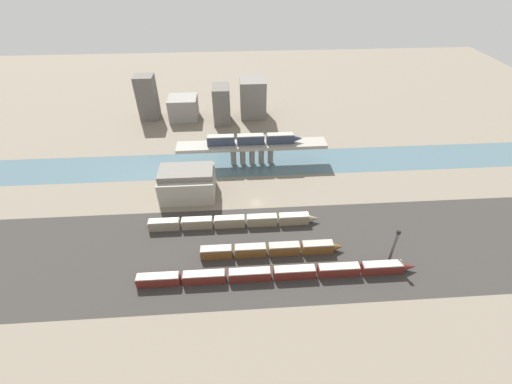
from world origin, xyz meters
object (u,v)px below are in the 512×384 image
Objects in this scene: signal_tower at (394,246)px; train_yard_near at (277,273)px; train_on_bridge at (254,139)px; train_yard_mid at (271,249)px; train_yard_far at (233,221)px; warehouse_building at (187,183)px.

train_yard_near is at bearing -173.03° from signal_tower.
train_on_bridge is 63.12m from train_yard_near.
train_yard_far is (-11.69, 13.80, 0.00)m from train_yard_mid.
train_yard_mid reaches higher than train_yard_near.
train_on_bridge reaches higher than train_yard_near.
train_on_bridge is 0.68× the size of train_yard_far.
train_yard_near is 36.25m from signal_tower.
train_on_bridge is at bearing 92.71° from train_yard_near.
train_yard_far is 51.94m from signal_tower.
signal_tower is (48.23, -18.78, 4.34)m from train_yard_far.
train_on_bridge is 3.23× the size of signal_tower.
train_on_bridge is 0.49× the size of train_yard_near.
train_yard_far is at bearing 118.41° from train_yard_near.
warehouse_building is at bearing 149.97° from signal_tower.
train_yard_mid is 3.64× the size of signal_tower.
warehouse_building is (-28.61, 32.69, 3.60)m from train_yard_mid.
warehouse_building reaches higher than train_yard_mid.
train_yard_mid is (2.11, -52.89, -10.06)m from train_on_bridge.
train_yard_near is at bearing -84.93° from train_yard_mid.
train_yard_mid reaches higher than train_yard_far.
signal_tower is (38.66, -57.86, -5.72)m from train_on_bridge.
train_yard_near is at bearing -61.59° from train_yard_far.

